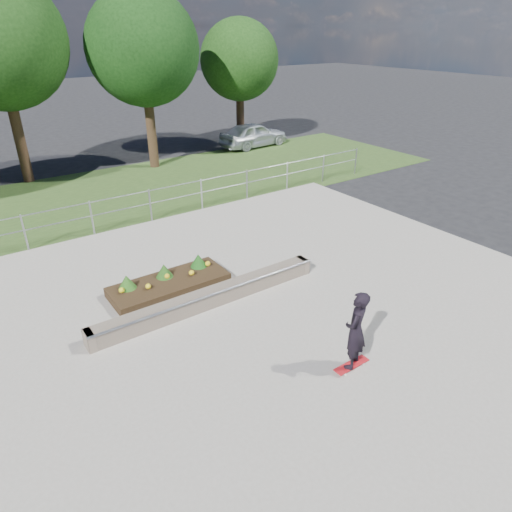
{
  "coord_description": "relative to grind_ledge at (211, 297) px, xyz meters",
  "views": [
    {
      "loc": [
        -5.53,
        -6.61,
        6.12
      ],
      "look_at": [
        0.2,
        1.5,
        1.1
      ],
      "focal_mm": 32.0,
      "sensor_mm": 36.0,
      "label": 1
    }
  ],
  "objects": [
    {
      "name": "planter_bed",
      "position": [
        -0.5,
        1.3,
        -0.02
      ],
      "size": [
        3.0,
        1.2,
        0.61
      ],
      "color": "black",
      "rests_on": "concrete_slab"
    },
    {
      "name": "fence",
      "position": [
        1.02,
        5.83,
        0.51
      ],
      "size": [
        20.06,
        0.06,
        1.2
      ],
      "color": "gray",
      "rests_on": "ground"
    },
    {
      "name": "concrete_slab",
      "position": [
        1.02,
        -1.67,
        -0.23
      ],
      "size": [
        15.0,
        15.0,
        0.06
      ],
      "primitive_type": "cube",
      "color": "gray",
      "rests_on": "ground"
    },
    {
      "name": "skateboarder",
      "position": [
        1.12,
        -3.6,
        0.69
      ],
      "size": [
        0.8,
        0.62,
        1.73
      ],
      "color": "white",
      "rests_on": "concrete_slab"
    },
    {
      "name": "grind_ledge",
      "position": [
        0.0,
        0.0,
        0.0
      ],
      "size": [
        6.0,
        0.44,
        0.43
      ],
      "color": "brown",
      "rests_on": "concrete_slab"
    },
    {
      "name": "grass_verge",
      "position": [
        1.02,
        9.33,
        -0.25
      ],
      "size": [
        30.0,
        8.0,
        0.02
      ],
      "primitive_type": "cube",
      "color": "#2C451B",
      "rests_on": "ground"
    },
    {
      "name": "ground",
      "position": [
        1.02,
        -1.67,
        -0.26
      ],
      "size": [
        120.0,
        120.0,
        0.0
      ],
      "primitive_type": "plane",
      "color": "black",
      "rests_on": "ground"
    },
    {
      "name": "tree_far_right",
      "position": [
        10.02,
        13.83,
        4.21
      ],
      "size": [
        4.2,
        4.2,
        6.6
      ],
      "color": "#301D13",
      "rests_on": "ground"
    },
    {
      "name": "parked_car",
      "position": [
        10.31,
        12.94,
        0.42
      ],
      "size": [
        4.13,
        1.94,
        1.37
      ],
      "primitive_type": "imported",
      "rotation": [
        0.0,
        0.0,
        1.65
      ],
      "color": "silver",
      "rests_on": "ground"
    },
    {
      "name": "tree_mid_right",
      "position": [
        4.02,
        12.33,
        4.97
      ],
      "size": [
        4.9,
        4.9,
        7.7
      ],
      "color": "#322014",
      "rests_on": "ground"
    }
  ]
}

